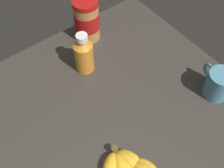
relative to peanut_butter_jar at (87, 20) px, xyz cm
name	(u,v)px	position (x,y,z in cm)	size (l,w,h in cm)	color
ground_plane	(112,111)	(29.43, -11.32, -10.24)	(75.15, 79.10, 4.64)	#38332D
peanut_butter_jar	(87,20)	(0.00, 0.00, 0.00)	(8.78, 8.78, 15.87)	#BF8442
honey_bottle	(84,54)	(11.63, -9.11, -1.11)	(6.23, 6.23, 14.95)	orange
coffee_mug	(218,84)	(44.34, 17.46, -3.26)	(11.58, 7.95, 9.29)	teal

